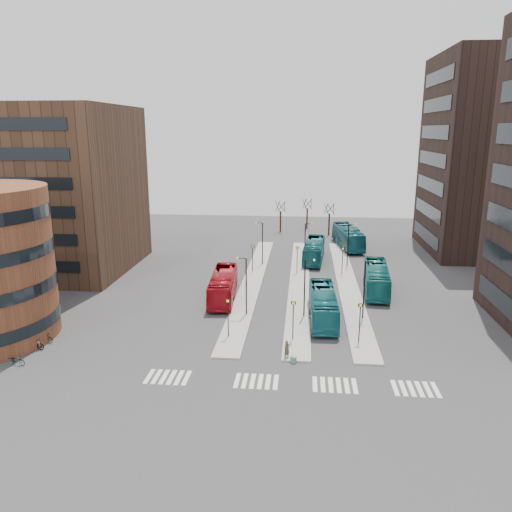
# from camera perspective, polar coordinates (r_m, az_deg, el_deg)

# --- Properties ---
(ground) EXTENTS (160.00, 160.00, 0.00)m
(ground) POSITION_cam_1_polar(r_m,az_deg,el_deg) (36.20, 1.06, -17.19)
(ground) COLOR #313134
(ground) RESTS_ON ground
(island_left) EXTENTS (2.50, 45.00, 0.15)m
(island_left) POSITION_cam_1_polar(r_m,az_deg,el_deg) (63.95, -0.40, -2.85)
(island_left) COLOR gray
(island_left) RESTS_ON ground
(island_mid) EXTENTS (2.50, 45.00, 0.15)m
(island_mid) POSITION_cam_1_polar(r_m,az_deg,el_deg) (63.64, 4.98, -2.99)
(island_mid) COLOR gray
(island_mid) RESTS_ON ground
(island_right) EXTENTS (2.50, 45.00, 0.15)m
(island_right) POSITION_cam_1_polar(r_m,az_deg,el_deg) (63.89, 10.38, -3.11)
(island_right) COLOR gray
(island_right) RESTS_ON ground
(suitcase) EXTENTS (0.54, 0.49, 0.56)m
(suitcase) POSITION_cam_1_polar(r_m,az_deg,el_deg) (42.53, 4.29, -11.73)
(suitcase) COLOR #1C4B9A
(suitcase) RESTS_ON ground
(red_bus) EXTENTS (3.40, 11.29, 3.10)m
(red_bus) POSITION_cam_1_polar(r_m,az_deg,el_deg) (57.31, -3.77, -3.38)
(red_bus) COLOR #A30C17
(red_bus) RESTS_ON ground
(teal_bus_a) EXTENTS (2.79, 10.97, 3.04)m
(teal_bus_a) POSITION_cam_1_polar(r_m,az_deg,el_deg) (51.55, 7.65, -5.56)
(teal_bus_a) COLOR #15616B
(teal_bus_a) RESTS_ON ground
(teal_bus_b) EXTENTS (3.53, 11.28, 3.09)m
(teal_bus_b) POSITION_cam_1_polar(r_m,az_deg,el_deg) (74.16, 6.64, 0.64)
(teal_bus_b) COLOR #13595F
(teal_bus_b) RESTS_ON ground
(teal_bus_c) EXTENTS (3.65, 11.53, 3.16)m
(teal_bus_c) POSITION_cam_1_polar(r_m,az_deg,el_deg) (61.51, 13.60, -2.50)
(teal_bus_c) COLOR #156B67
(teal_bus_c) RESTS_ON ground
(teal_bus_d) EXTENTS (4.64, 12.67, 3.45)m
(teal_bus_d) POSITION_cam_1_polar(r_m,az_deg,el_deg) (83.53, 10.46, 2.16)
(teal_bus_d) COLOR #135863
(teal_bus_d) RESTS_ON ground
(traveller) EXTENTS (0.70, 0.70, 1.64)m
(traveller) POSITION_cam_1_polar(r_m,az_deg,el_deg) (42.93, 3.56, -10.65)
(traveller) COLOR #46462A
(traveller) RESTS_ON ground
(commuter_a) EXTENTS (0.83, 0.66, 1.68)m
(commuter_a) POSITION_cam_1_polar(r_m,az_deg,el_deg) (54.06, -4.44, -5.29)
(commuter_a) COLOR black
(commuter_a) RESTS_ON ground
(commuter_b) EXTENTS (0.60, 0.95, 1.50)m
(commuter_b) POSITION_cam_1_polar(r_m,az_deg,el_deg) (51.41, 6.26, -6.49)
(commuter_b) COLOR black
(commuter_b) RESTS_ON ground
(commuter_c) EXTENTS (1.11, 1.31, 1.75)m
(commuter_c) POSITION_cam_1_polar(r_m,az_deg,el_deg) (51.72, 7.74, -6.26)
(commuter_c) COLOR black
(commuter_c) RESTS_ON ground
(bicycle_near) EXTENTS (1.68, 0.81, 0.85)m
(bicycle_near) POSITION_cam_1_polar(r_m,az_deg,el_deg) (46.43, -25.71, -10.68)
(bicycle_near) COLOR gray
(bicycle_near) RESTS_ON ground
(bicycle_mid) EXTENTS (1.75, 0.62, 1.03)m
(bicycle_mid) POSITION_cam_1_polar(r_m,az_deg,el_deg) (48.68, -23.96, -9.21)
(bicycle_mid) COLOR gray
(bicycle_mid) RESTS_ON ground
(bicycle_far) EXTENTS (1.93, 1.04, 0.96)m
(bicycle_far) POSITION_cam_1_polar(r_m,az_deg,el_deg) (49.99, -23.05, -8.54)
(bicycle_far) COLOR gray
(bicycle_far) RESTS_ON ground
(crosswalk_stripes) EXTENTS (22.35, 2.40, 0.01)m
(crosswalk_stripes) POSITION_cam_1_polar(r_m,az_deg,el_deg) (39.59, 4.14, -14.26)
(crosswalk_stripes) COLOR silver
(crosswalk_stripes) RESTS_ON ground
(office_block) EXTENTS (25.00, 20.12, 22.00)m
(office_block) POSITION_cam_1_polar(r_m,az_deg,el_deg) (74.69, -23.81, 6.99)
(office_block) COLOR #473021
(office_block) RESTS_ON ground
(tower_far) EXTENTS (20.12, 20.00, 30.00)m
(tower_far) POSITION_cam_1_polar(r_m,az_deg,el_deg) (86.15, 26.09, 10.25)
(tower_far) COLOR black
(tower_far) RESTS_ON ground
(sign_poles) EXTENTS (12.45, 22.12, 3.65)m
(sign_poles) POSITION_cam_1_polar(r_m,az_deg,el_deg) (56.26, 4.54, -2.82)
(sign_poles) COLOR black
(sign_poles) RESTS_ON ground
(lamp_posts) EXTENTS (14.04, 20.24, 6.12)m
(lamp_posts) POSITION_cam_1_polar(r_m,az_deg,el_deg) (60.75, 5.63, -0.41)
(lamp_posts) COLOR black
(lamp_posts) RESTS_ON ground
(bare_trees) EXTENTS (10.97, 8.14, 5.90)m
(bare_trees) POSITION_cam_1_polar(r_m,az_deg,el_deg) (94.85, 5.66, 4.37)
(bare_trees) COLOR black
(bare_trees) RESTS_ON ground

